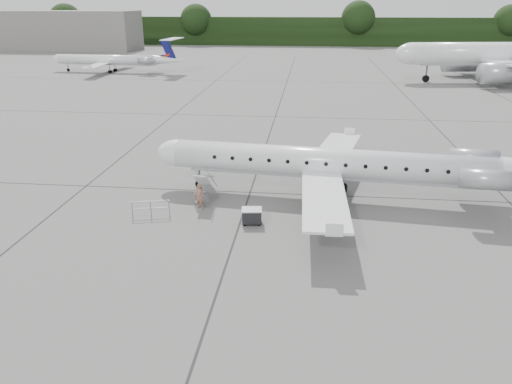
# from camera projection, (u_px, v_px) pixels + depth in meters

# --- Properties ---
(ground) EXTENTS (320.00, 320.00, 0.00)m
(ground) POSITION_uv_depth(u_px,v_px,m) (358.00, 243.00, 27.12)
(ground) COLOR slate
(ground) RESTS_ON ground
(treeline) EXTENTS (260.00, 4.00, 8.00)m
(treeline) POSITION_uv_depth(u_px,v_px,m) (322.00, 32.00, 146.40)
(treeline) COLOR black
(treeline) RESTS_ON ground
(terminal_building) EXTENTS (40.00, 14.00, 10.00)m
(terminal_building) POSITION_uv_depth(u_px,v_px,m) (63.00, 30.00, 134.50)
(terminal_building) COLOR slate
(terminal_building) RESTS_ON ground
(main_regional_jet) EXTENTS (28.37, 21.74, 6.81)m
(main_regional_jet) POSITION_uv_depth(u_px,v_px,m) (330.00, 149.00, 32.14)
(main_regional_jet) COLOR white
(main_regional_jet) RESTS_ON ground
(airstair) EXTENTS (1.09, 2.50, 2.13)m
(airstair) POSITION_uv_depth(u_px,v_px,m) (206.00, 185.00, 32.46)
(airstair) COLOR white
(airstair) RESTS_ON ground
(passenger) EXTENTS (0.68, 0.54, 1.64)m
(passenger) POSITION_uv_depth(u_px,v_px,m) (199.00, 196.00, 31.31)
(passenger) COLOR #925F4F
(passenger) RESTS_ON ground
(safety_railing) EXTENTS (2.15, 0.61, 1.00)m
(safety_railing) POSITION_uv_depth(u_px,v_px,m) (151.00, 209.00, 30.22)
(safety_railing) COLOR gray
(safety_railing) RESTS_ON ground
(baggage_cart) EXTENTS (1.23, 1.04, 0.98)m
(baggage_cart) POSITION_uv_depth(u_px,v_px,m) (252.00, 216.00, 29.30)
(baggage_cart) COLOR black
(baggage_cart) RESTS_ON ground
(bg_narrowbody) EXTENTS (38.00, 29.88, 12.43)m
(bg_narrowbody) POSITION_uv_depth(u_px,v_px,m) (497.00, 42.00, 79.43)
(bg_narrowbody) COLOR white
(bg_narrowbody) RESTS_ON ground
(bg_regional_left) EXTENTS (24.79, 18.53, 6.25)m
(bg_regional_left) POSITION_uv_depth(u_px,v_px,m) (107.00, 55.00, 91.28)
(bg_regional_left) COLOR white
(bg_regional_left) RESTS_ON ground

